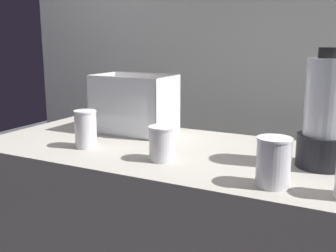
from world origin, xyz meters
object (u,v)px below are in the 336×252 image
object	(u,v)px
juice_cup_orange_far_left	(86,132)
juice_cup_mango_left	(162,146)
blender_pitcher	(325,119)
juice_cup_beet_middle	(273,164)
carrot_display_bin	(134,115)

from	to	relation	value
juice_cup_orange_far_left	juice_cup_mango_left	xyz separation A→B (m)	(0.32, -0.02, -0.01)
blender_pitcher	juice_cup_orange_far_left	xyz separation A→B (m)	(-0.78, -0.15, -0.09)
juice_cup_beet_middle	juice_cup_orange_far_left	bearing A→B (deg)	172.74
blender_pitcher	juice_cup_mango_left	world-z (taller)	blender_pitcher
juice_cup_orange_far_left	juice_cup_beet_middle	xyz separation A→B (m)	(0.68, -0.09, 0.00)
juice_cup_orange_far_left	juice_cup_beet_middle	distance (m)	0.69
juice_cup_orange_far_left	juice_cup_mango_left	distance (m)	0.32
carrot_display_bin	blender_pitcher	size ratio (longest dim) A/B	0.91
juice_cup_orange_far_left	juice_cup_mango_left	size ratio (longest dim) A/B	1.20
juice_cup_mango_left	carrot_display_bin	bearing A→B (deg)	134.31
blender_pitcher	juice_cup_mango_left	distance (m)	0.50
carrot_display_bin	juice_cup_mango_left	xyz separation A→B (m)	(0.29, -0.30, -0.03)
juice_cup_mango_left	juice_cup_beet_middle	distance (m)	0.37
blender_pitcher	juice_cup_orange_far_left	world-z (taller)	blender_pitcher
carrot_display_bin	juice_cup_mango_left	world-z (taller)	carrot_display_bin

